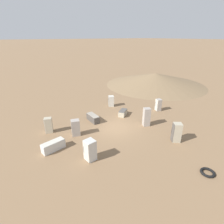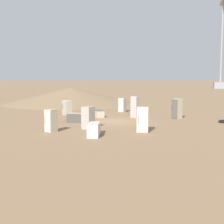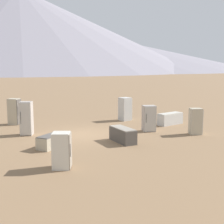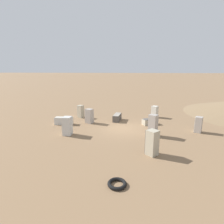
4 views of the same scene
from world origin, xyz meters
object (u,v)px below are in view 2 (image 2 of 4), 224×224
discarded_fridge_3 (135,107)px  power_pylon_1 (221,56)px  discarded_fridge_9 (177,109)px  discarded_fridge_8 (88,118)px  discarded_fridge_0 (79,118)px  discarded_fridge_6 (51,121)px  discarded_fridge_4 (67,108)px  discarded_fridge_5 (122,105)px  discarded_fridge_1 (94,130)px  discarded_fridge_7 (143,120)px  discarded_fridge_2 (98,114)px

discarded_fridge_3 → power_pylon_1: bearing=15.0°
discarded_fridge_9 → discarded_fridge_8: bearing=86.0°
discarded_fridge_0 → discarded_fridge_6: (4.62, -0.31, 0.38)m
discarded_fridge_4 → discarded_fridge_5: discarded_fridge_5 is taller
discarded_fridge_3 → discarded_fridge_8: bearing=-172.5°
discarded_fridge_1 → discarded_fridge_5: size_ratio=1.33×
discarded_fridge_4 → discarded_fridge_7: discarded_fridge_7 is taller
power_pylon_1 → discarded_fridge_3: bearing=-11.5°
discarded_fridge_2 → discarded_fridge_6: 8.30m
power_pylon_1 → discarded_fridge_2: bearing=-13.7°
discarded_fridge_8 → discarded_fridge_1: bearing=-137.7°
power_pylon_1 → discarded_fridge_5: 77.35m
discarded_fridge_1 → discarded_fridge_7: (-1.89, 2.76, 0.44)m
power_pylon_1 → discarded_fridge_5: size_ratio=23.10×
power_pylon_1 → discarded_fridge_1: power_pylon_1 is taller
discarded_fridge_7 → discarded_fridge_9: bearing=-112.0°
discarded_fridge_5 → discarded_fridge_8: discarded_fridge_8 is taller
discarded_fridge_5 → discarded_fridge_8: size_ratio=0.94×
discarded_fridge_0 → discarded_fridge_4: (-4.11, -2.53, 0.33)m
discarded_fridge_1 → discarded_fridge_5: bearing=83.1°
power_pylon_1 → discarded_fridge_7: power_pylon_1 is taller
discarded_fridge_9 → discarded_fridge_3: bearing=37.5°
power_pylon_1 → discarded_fridge_6: (87.29, -20.28, -9.75)m
discarded_fridge_1 → discarded_fridge_6: bearing=159.3°
discarded_fridge_6 → discarded_fridge_7: 5.98m
discarded_fridge_1 → power_pylon_1: bearing=68.7°
discarded_fridge_0 → discarded_fridge_7: bearing=58.9°
power_pylon_1 → discarded_fridge_8: size_ratio=21.75×
discarded_fridge_1 → discarded_fridge_9: (-9.24, 4.84, 0.48)m
discarded_fridge_9 → discarded_fridge_6: bearing=85.0°
discarded_fridge_2 → discarded_fridge_4: 3.22m
power_pylon_1 → discarded_fridge_2: power_pylon_1 is taller
discarded_fridge_1 → discarded_fridge_7: 3.37m
discarded_fridge_5 → power_pylon_1: bearing=-82.6°
discarded_fridge_1 → discarded_fridge_3: discarded_fridge_3 is taller
discarded_fridge_4 → discarded_fridge_9: (0.06, 10.12, 0.17)m
discarded_fridge_2 → discarded_fridge_3: (-0.42, 3.35, 0.64)m
discarded_fridge_2 → discarded_fridge_5: (-4.47, 1.37, 0.42)m
discarded_fridge_2 → discarded_fridge_7: bearing=89.9°
discarded_fridge_4 → discarded_fridge_0: bearing=148.6°
discarded_fridge_6 → discarded_fridge_5: bearing=-78.7°
discarded_fridge_4 → discarded_fridge_5: (-3.97, 4.52, 0.03)m
discarded_fridge_7 → discarded_fridge_3: bearing=-84.3°
power_pylon_1 → discarded_fridge_2: (79.06, -19.34, -10.19)m
discarded_fridge_0 → discarded_fridge_3: size_ratio=0.93×
power_pylon_1 → discarded_fridge_9: (78.62, -12.37, -9.64)m
power_pylon_1 → discarded_fridge_8: 87.88m
discarded_fridge_4 → discarded_fridge_2: bearing=-162.0°
discarded_fridge_4 → discarded_fridge_3: bearing=-153.7°
discarded_fridge_7 → discarded_fridge_4: bearing=-48.9°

